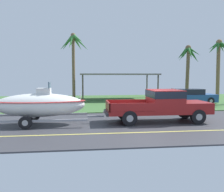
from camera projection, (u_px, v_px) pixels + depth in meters
The scene contains 8 objects.
ground at pixel (121, 105), 21.06m from camera, with size 36.00×22.00×0.11m.
pickup_truck_towing at pixel (164, 104), 13.37m from camera, with size 5.93×2.02×1.81m.
boat_on_trailer at pixel (39, 105), 12.56m from camera, with size 6.10×2.29×2.27m.
parked_sedan_near at pixel (189, 96), 21.83m from camera, with size 4.61×1.84×1.38m.
carport_awning at pixel (118, 75), 25.15m from camera, with size 7.95×4.69×2.79m.
palm_tree_near_right at pixel (74, 48), 22.75m from camera, with size 2.87×2.76×6.63m.
palm_tree_mid at pixel (188, 59), 26.84m from camera, with size 2.93×3.22×6.03m.
palm_tree_far_left at pixel (219, 54), 26.38m from camera, with size 2.79×2.98×6.60m.
Camera 1 is at (-3.23, -12.29, 2.63)m, focal length 38.10 mm.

